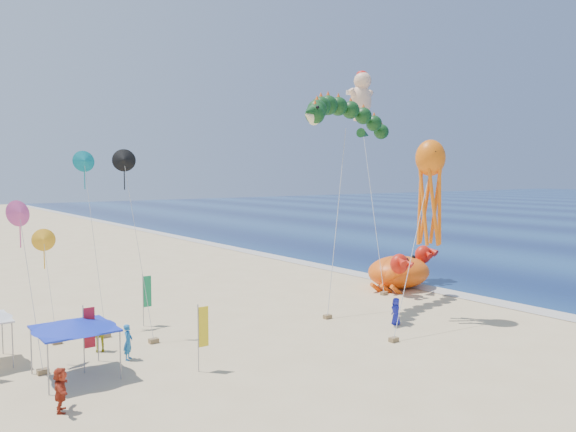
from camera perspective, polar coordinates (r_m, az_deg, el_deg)
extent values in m
plane|color=#D1B784|center=(37.32, 4.37, -10.05)|extent=(320.00, 320.00, 0.00)
plane|color=silver|center=(45.90, 15.84, -7.47)|extent=(320.00, 320.00, 0.00)
ellipsoid|color=#F6570C|center=(46.64, 11.18, -5.59)|extent=(6.70, 6.18, 2.59)
sphere|color=red|center=(43.63, 9.70, -4.72)|extent=(1.54, 1.54, 1.54)
sphere|color=black|center=(45.27, 11.36, -4.42)|extent=(0.40, 0.40, 0.40)
sphere|color=red|center=(47.95, 14.50, -3.99)|extent=(1.54, 1.54, 1.54)
sphere|color=black|center=(46.48, 12.71, -4.22)|extent=(0.40, 0.40, 0.40)
cone|color=#0E3613|center=(36.56, -0.27, 10.30)|extent=(1.57, 1.16, 1.28)
cylinder|color=#B2B2B2|center=(37.64, 5.01, -0.21)|extent=(3.79, 2.53, 12.30)
cube|color=olive|center=(36.53, 4.03, -10.16)|extent=(0.50, 0.35, 0.25)
ellipsoid|color=#FFC69B|center=(50.42, 7.43, 11.51)|extent=(1.99, 1.64, 2.93)
sphere|color=#FFC69B|center=(50.53, 7.59, 13.45)|extent=(1.53, 1.53, 1.53)
ellipsoid|color=red|center=(50.68, 7.53, 14.04)|extent=(0.99, 0.99, 0.69)
cylinder|color=#B2B2B2|center=(46.50, 8.49, 1.85)|extent=(3.65, 6.49, 14.30)
cube|color=olive|center=(43.88, 9.72, -7.75)|extent=(0.50, 0.35, 0.25)
ellipsoid|color=orange|center=(36.42, 14.28, 5.75)|extent=(1.98, 1.78, 2.27)
cylinder|color=#B2B2B2|center=(33.90, 12.60, -3.22)|extent=(5.52, 2.20, 9.46)
cube|color=olive|center=(32.17, 10.69, -12.24)|extent=(0.50, 0.35, 0.25)
cylinder|color=gray|center=(26.24, -23.18, -14.13)|extent=(0.06, 0.06, 2.20)
cylinder|color=gray|center=(27.06, -16.67, -13.39)|extent=(0.06, 0.06, 2.20)
cylinder|color=gray|center=(29.11, -24.63, -12.34)|extent=(0.06, 0.06, 2.20)
cylinder|color=gray|center=(29.85, -18.73, -11.76)|extent=(0.06, 0.06, 2.20)
cube|color=#1429B6|center=(27.71, -20.87, -10.62)|extent=(3.31, 3.31, 0.08)
cone|color=#1429B6|center=(27.65, -20.88, -10.14)|extent=(3.65, 3.65, 0.45)
cylinder|color=gray|center=(30.38, -26.18, -11.70)|extent=(0.06, 0.06, 2.20)
cylinder|color=gray|center=(32.86, -27.03, -10.52)|extent=(0.06, 0.06, 2.20)
cylinder|color=gray|center=(27.07, -9.10, -12.15)|extent=(0.05, 0.05, 3.20)
cube|color=yellow|center=(27.06, -8.58, -11.05)|extent=(0.50, 0.04, 1.90)
cylinder|color=gray|center=(28.22, -20.04, -11.68)|extent=(0.05, 0.05, 3.20)
cube|color=red|center=(28.17, -19.51, -10.64)|extent=(0.50, 0.04, 1.90)
cylinder|color=gray|center=(35.49, -14.51, -8.27)|extent=(0.05, 0.05, 3.20)
cube|color=#16884D|center=(35.49, -14.10, -7.44)|extent=(0.50, 0.04, 1.90)
imported|color=#1E6FB3|center=(29.70, -15.94, -12.20)|extent=(0.74, 0.77, 1.78)
imported|color=#1C21A7|center=(35.52, 10.90, -9.47)|extent=(0.83, 0.96, 1.67)
imported|color=#AA301B|center=(24.44, -22.11, -16.03)|extent=(0.93, 1.72, 1.77)
imported|color=gold|center=(31.44, -18.61, -11.27)|extent=(1.17, 0.78, 1.85)
cone|color=#FEAA1C|center=(35.19, -23.58, -2.21)|extent=(1.30, 0.51, 1.32)
cylinder|color=#B2B2B2|center=(34.21, -22.45, -6.95)|extent=(0.55, 3.04, 5.24)
cube|color=olive|center=(33.46, -21.25, -11.81)|extent=(0.50, 0.35, 0.25)
cone|color=#F15095|center=(30.21, -25.62, 0.28)|extent=(1.30, 0.51, 1.32)
cylinder|color=#B2B2B2|center=(29.26, -24.33, -7.00)|extent=(0.55, 3.04, 7.11)
cube|color=olive|center=(28.81, -22.94, -14.50)|extent=(0.50, 0.35, 0.25)
cone|color=black|center=(33.04, -16.33, 5.51)|extent=(1.30, 0.51, 1.32)
cylinder|color=#B2B2B2|center=(32.00, -14.78, -3.38)|extent=(0.55, 3.04, 9.80)
cube|color=olive|center=(31.77, -13.15, -12.49)|extent=(0.50, 0.35, 0.25)
cone|color=#0C7E88|center=(35.86, -20.00, 5.29)|extent=(1.30, 0.51, 1.32)
cylinder|color=#B2B2B2|center=(34.75, -18.68, -2.88)|extent=(0.55, 3.04, 9.79)
cube|color=olive|center=(34.39, -17.29, -11.27)|extent=(0.50, 0.35, 0.25)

